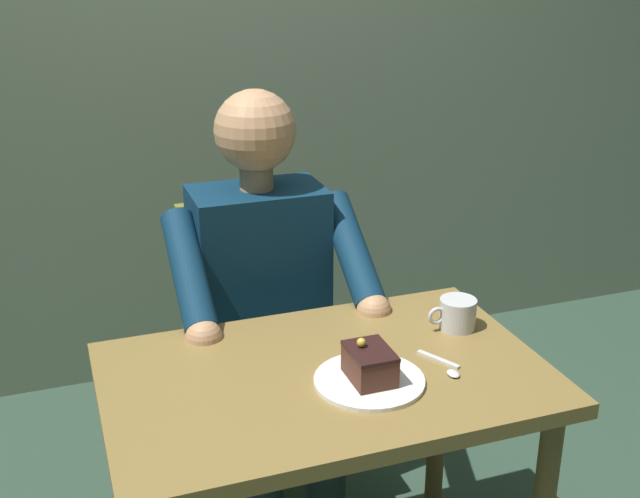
{
  "coord_description": "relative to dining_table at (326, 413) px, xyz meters",
  "views": [
    {
      "loc": [
        0.53,
        1.45,
        1.63
      ],
      "look_at": [
        -0.02,
        -0.1,
        0.98
      ],
      "focal_mm": 45.03,
      "sensor_mm": 36.0,
      "label": 1
    }
  ],
  "objects": [
    {
      "name": "dining_table",
      "position": [
        0.0,
        0.0,
        0.0
      ],
      "size": [
        0.97,
        0.62,
        0.73
      ],
      "color": "olive",
      "rests_on": "ground"
    },
    {
      "name": "coffee_cup",
      "position": [
        -0.37,
        -0.09,
        0.15
      ],
      "size": [
        0.12,
        0.09,
        0.08
      ],
      "color": "silver",
      "rests_on": "dining_table"
    },
    {
      "name": "dessert_plate",
      "position": [
        -0.07,
        0.07,
        0.11
      ],
      "size": [
        0.24,
        0.24,
        0.01
      ],
      "primitive_type": "cylinder",
      "color": "white",
      "rests_on": "dining_table"
    },
    {
      "name": "dessert_spoon",
      "position": [
        -0.26,
        0.08,
        0.11
      ],
      "size": [
        0.06,
        0.14,
        0.01
      ],
      "color": "silver",
      "rests_on": "dining_table"
    },
    {
      "name": "chair",
      "position": [
        0.0,
        -0.64,
        -0.13
      ],
      "size": [
        0.42,
        0.42,
        0.9
      ],
      "color": "olive",
      "rests_on": "ground"
    },
    {
      "name": "cake_slice",
      "position": [
        -0.07,
        0.07,
        0.15
      ],
      "size": [
        0.09,
        0.12,
        0.09
      ],
      "color": "#4C281C",
      "rests_on": "dessert_plate"
    },
    {
      "name": "seated_person",
      "position": [
        0.0,
        -0.47,
        0.03
      ],
      "size": [
        0.53,
        0.58,
        1.26
      ],
      "color": "#0D2C46",
      "rests_on": "ground"
    }
  ]
}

